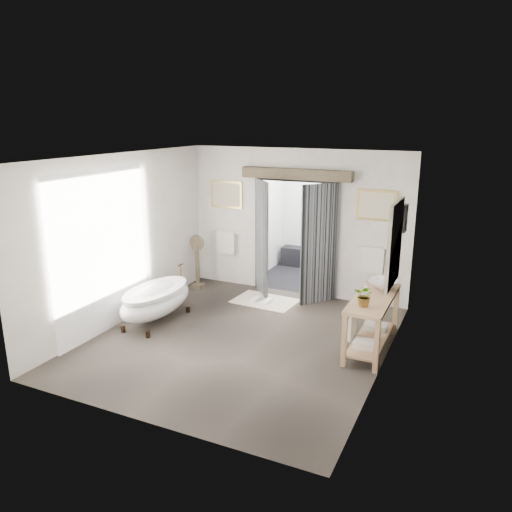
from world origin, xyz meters
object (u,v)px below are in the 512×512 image
clawfoot_tub (156,300)px  basin (383,285)px  rug (265,301)px  vanity (370,318)px

clawfoot_tub → basin: (3.68, 0.93, 0.52)m
rug → basin: bearing=-18.4°
clawfoot_tub → vanity: (3.60, 0.52, 0.10)m
vanity → rug: (-2.29, 1.20, -0.50)m
clawfoot_tub → basin: 3.83m
rug → basin: basin is taller
basin → rug: bearing=166.7°
clawfoot_tub → rug: clawfoot_tub is taller
clawfoot_tub → rug: bearing=52.6°
vanity → rug: vanity is taller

